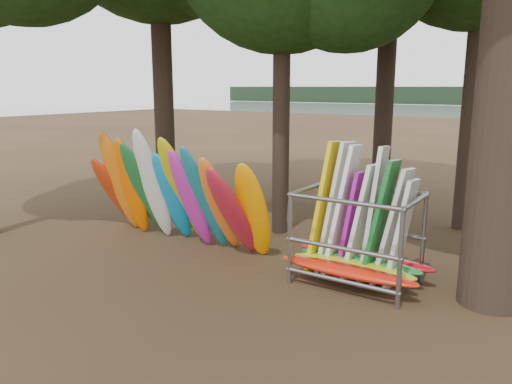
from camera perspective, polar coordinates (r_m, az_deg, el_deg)
The scene contains 3 objects.
ground at distance 11.16m, azimuth -0.92°, elevation -8.85°, with size 120.00×120.00×0.00m, color #47331E.
kayak_row at distance 12.73m, azimuth -9.58°, elevation -0.34°, with size 5.57×2.14×3.13m.
storage_rack at distance 10.37m, azimuth 11.47°, elevation -5.36°, with size 3.01×1.50×2.90m.
Camera 1 is at (5.90, -8.61, 3.96)m, focal length 35.00 mm.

